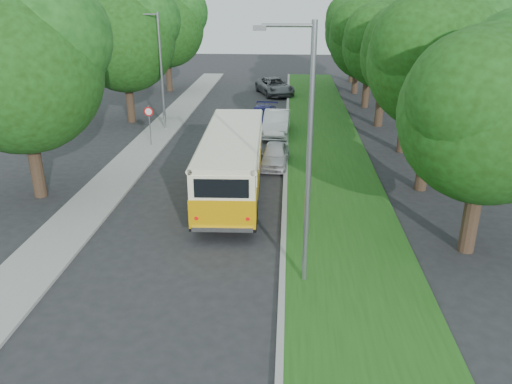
# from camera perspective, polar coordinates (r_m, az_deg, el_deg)

# --- Properties ---
(ground) EXTENTS (120.00, 120.00, 0.00)m
(ground) POSITION_cam_1_polar(r_m,az_deg,el_deg) (18.86, -7.92, -5.68)
(ground) COLOR #252527
(ground) RESTS_ON ground
(curb) EXTENTS (0.20, 70.00, 0.15)m
(curb) POSITION_cam_1_polar(r_m,az_deg,el_deg) (23.01, 3.33, -0.05)
(curb) COLOR gray
(curb) RESTS_ON ground
(grass_verge) EXTENTS (4.50, 70.00, 0.13)m
(grass_verge) POSITION_cam_1_polar(r_m,az_deg,el_deg) (23.13, 9.16, -0.21)
(grass_verge) COLOR #205015
(grass_verge) RESTS_ON ground
(sidewalk) EXTENTS (2.20, 70.00, 0.12)m
(sidewalk) POSITION_cam_1_polar(r_m,az_deg,el_deg) (24.52, -16.70, 0.41)
(sidewalk) COLOR gray
(sidewalk) RESTS_ON ground
(treeline) EXTENTS (24.27, 41.91, 9.46)m
(treeline) POSITION_cam_1_polar(r_m,az_deg,el_deg) (34.45, 3.03, 17.34)
(treeline) COLOR #332319
(treeline) RESTS_ON ground
(lamppost_near) EXTENTS (1.71, 0.16, 8.00)m
(lamppost_near) POSITION_cam_1_polar(r_m,az_deg,el_deg) (14.51, 5.75, 4.55)
(lamppost_near) COLOR gray
(lamppost_near) RESTS_ON ground
(lamppost_far) EXTENTS (1.71, 0.16, 7.50)m
(lamppost_far) POSITION_cam_1_polar(r_m,az_deg,el_deg) (33.71, -10.96, 13.79)
(lamppost_far) COLOR gray
(lamppost_far) RESTS_ON ground
(warning_sign) EXTENTS (0.56, 0.10, 2.50)m
(warning_sign) POSITION_cam_1_polar(r_m,az_deg,el_deg) (30.28, -12.11, 8.17)
(warning_sign) COLOR gray
(warning_sign) RESTS_ON ground
(vintage_bus) EXTENTS (2.88, 9.99, 2.94)m
(vintage_bus) POSITION_cam_1_polar(r_m,az_deg,el_deg) (22.48, -2.73, 3.22)
(vintage_bus) COLOR #E09F07
(vintage_bus) RESTS_ON ground
(car_silver) EXTENTS (1.63, 3.64, 1.22)m
(car_silver) POSITION_cam_1_polar(r_m,az_deg,el_deg) (26.56, 2.15, 4.25)
(car_silver) COLOR #B7B7BC
(car_silver) RESTS_ON ground
(car_white) EXTENTS (1.76, 4.65, 1.52)m
(car_white) POSITION_cam_1_polar(r_m,az_deg,el_deg) (32.61, 2.35, 7.88)
(car_white) COLOR white
(car_white) RESTS_ON ground
(car_blue) EXTENTS (2.40, 4.68, 1.30)m
(car_blue) POSITION_cam_1_polar(r_m,az_deg,el_deg) (34.86, 0.66, 8.64)
(car_blue) COLOR navy
(car_blue) RESTS_ON ground
(car_grey) EXTENTS (4.03, 5.85, 1.48)m
(car_grey) POSITION_cam_1_polar(r_m,az_deg,el_deg) (45.90, 2.16, 11.98)
(car_grey) COLOR #595C61
(car_grey) RESTS_ON ground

